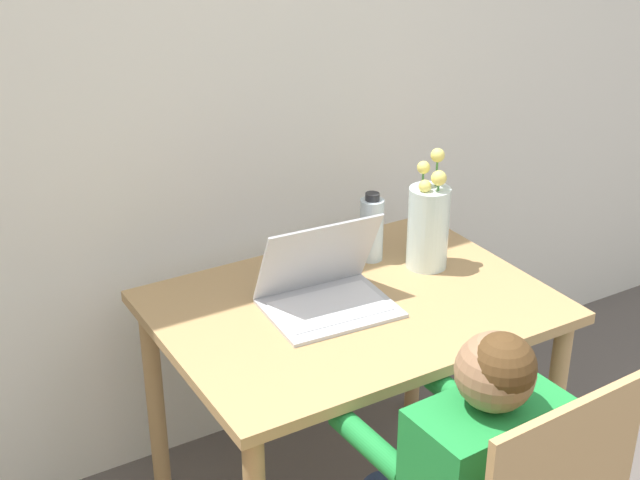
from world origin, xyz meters
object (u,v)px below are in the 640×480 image
at_px(flower_vase, 428,224).
at_px(laptop, 325,287).
at_px(person_seated, 465,476).
at_px(water_bottle, 372,228).

bearing_deg(flower_vase, laptop, -172.39).
bearing_deg(person_seated, water_bottle, -112.19).
bearing_deg(flower_vase, person_seated, -120.22).
height_order(person_seated, water_bottle, person_seated).
bearing_deg(laptop, water_bottle, 36.86).
relative_size(laptop, flower_vase, 0.98).
bearing_deg(person_seated, flower_vase, -122.84).
bearing_deg(water_bottle, laptop, -146.86).
distance_m(person_seated, laptop, 0.64).
xyz_separation_m(laptop, water_bottle, (0.25, 0.17, 0.04)).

